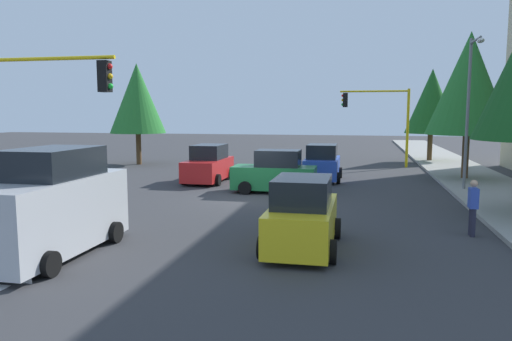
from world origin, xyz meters
The scene contains 14 objects.
ground_plane centered at (0.00, 0.00, 0.00)m, with size 120.00×120.00×0.00m, color #353538.
sidewalk_kerb centered at (-5.00, 10.50, 0.07)m, with size 80.00×4.00×0.15m, color gray.
traffic_signal_far_left centered at (-14.00, 5.63, 3.74)m, with size 0.36×4.59×5.25m.
traffic_signal_near_right centered at (6.00, -5.67, 3.92)m, with size 0.36×4.59×5.52m.
street_lamp_curbside centered at (-3.61, 9.20, 4.35)m, with size 2.15×0.28×7.00m.
tree_roadside_mid centered at (-8.00, 10.00, 5.21)m, with size 4.34×4.34×7.93m.
tree_opposite_side centered at (-12.00, -11.00, 4.66)m, with size 3.90×3.90×7.11m.
tree_roadside_far centered at (-18.00, 9.50, 4.50)m, with size 3.77×3.77×6.87m.
delivery_van_silver centered at (9.00, -3.34, 1.28)m, with size 4.80×2.22×2.77m.
car_green centered at (-2.00, 0.60, 0.90)m, with size 1.93×3.82×1.98m.
car_blue centered at (-6.51, 2.42, 0.90)m, with size 3.79×2.08×1.98m.
car_red centered at (-4.71, -3.48, 0.90)m, with size 4.18×2.04×1.98m.
car_yellow centered at (7.02, 2.94, 0.90)m, with size 3.97×1.95×1.98m.
pedestrian_crossing centered at (4.61, 7.75, 0.91)m, with size 0.40×0.24×1.70m.
Camera 1 is at (19.84, 4.40, 3.69)m, focal length 33.96 mm.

